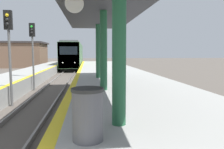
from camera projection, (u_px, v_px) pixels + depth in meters
name	position (u px, v px, depth m)	size (l,w,h in m)	color
train	(73.00, 55.00, 36.54)	(2.78, 17.99, 4.23)	black
signal_mid	(9.00, 40.00, 10.37)	(0.36, 0.31, 4.59)	#595959
signal_far	(32.00, 44.00, 14.84)	(0.36, 0.31, 4.59)	#595959
station_canopy	(103.00, 12.00, 9.35)	(3.57, 14.13, 3.65)	#1E5133
trash_bin	(88.00, 114.00, 4.08)	(0.61, 0.61, 0.99)	#4C4C51
station_building	(9.00, 54.00, 39.36)	(12.83, 7.72, 4.51)	brown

